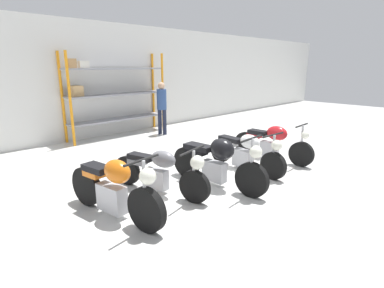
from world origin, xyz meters
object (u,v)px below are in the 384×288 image
at_px(motorcycle_black, 217,161).
at_px(person_browsing, 162,104).
at_px(motorcycle_grey, 160,170).
at_px(shelving_rack, 112,92).
at_px(motorcycle_orange, 114,188).
at_px(motorcycle_red, 272,142).
at_px(motorcycle_white, 245,151).

height_order(motorcycle_black, person_browsing, person_browsing).
relative_size(motorcycle_grey, person_browsing, 1.20).
distance_m(shelving_rack, motorcycle_orange, 5.72).
bearing_deg(person_browsing, motorcycle_red, 68.87).
bearing_deg(person_browsing, motorcycle_orange, 20.77).
bearing_deg(motorcycle_orange, shelving_rack, 141.13).
bearing_deg(motorcycle_black, motorcycle_red, 89.36).
bearing_deg(motorcycle_orange, person_browsing, 125.27).
relative_size(shelving_rack, motorcycle_white, 1.64).
xyz_separation_m(motorcycle_white, motorcycle_red, (1.09, -0.01, 0.02)).
distance_m(motorcycle_grey, motorcycle_black, 1.11).
bearing_deg(motorcycle_orange, motorcycle_grey, 93.26).
bearing_deg(motorcycle_grey, motorcycle_orange, -91.70).
xyz_separation_m(shelving_rack, motorcycle_white, (0.37, -4.97, -1.00)).
bearing_deg(motorcycle_orange, motorcycle_red, 79.85).
distance_m(motorcycle_orange, motorcycle_white, 3.20).
bearing_deg(shelving_rack, person_browsing, -33.82).
bearing_deg(motorcycle_grey, motorcycle_black, 49.61).
relative_size(motorcycle_orange, motorcycle_red, 0.98).
xyz_separation_m(shelving_rack, motorcycle_red, (1.47, -4.98, -0.98)).
height_order(shelving_rack, motorcycle_red, shelving_rack).
xyz_separation_m(motorcycle_black, motorcycle_white, (1.15, 0.18, -0.09)).
distance_m(motorcycle_orange, motorcycle_black, 2.06).
height_order(shelving_rack, person_browsing, shelving_rack).
relative_size(shelving_rack, person_browsing, 1.96).
height_order(motorcycle_orange, motorcycle_grey, motorcycle_orange).
bearing_deg(shelving_rack, motorcycle_grey, -110.78).
xyz_separation_m(motorcycle_grey, motorcycle_white, (2.14, -0.32, -0.02)).
distance_m(shelving_rack, motorcycle_black, 5.29).
bearing_deg(motorcycle_grey, shelving_rack, 145.42).
relative_size(motorcycle_white, person_browsing, 1.20).
height_order(motorcycle_grey, motorcycle_red, motorcycle_red).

